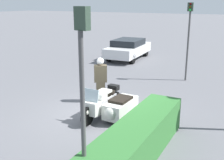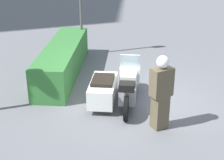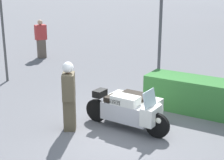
{
  "view_description": "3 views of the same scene",
  "coord_description": "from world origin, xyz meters",
  "px_view_note": "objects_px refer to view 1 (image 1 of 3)",
  "views": [
    {
      "loc": [
        7.68,
        4.68,
        3.83
      ],
      "look_at": [
        -0.79,
        0.18,
        1.11
      ],
      "focal_mm": 45.0,
      "sensor_mm": 36.0,
      "label": 1
    },
    {
      "loc": [
        -8.26,
        0.04,
        4.19
      ],
      "look_at": [
        -0.84,
        0.55,
        0.97
      ],
      "focal_mm": 55.0,
      "sensor_mm": 36.0,
      "label": 2
    },
    {
      "loc": [
        3.79,
        -6.87,
        3.7
      ],
      "look_at": [
        -0.61,
        0.37,
        1.17
      ],
      "focal_mm": 55.0,
      "sensor_mm": 36.0,
      "label": 3
    }
  ],
  "objects_px": {
    "officer_rider": "(101,79)",
    "traffic_light_far": "(189,31)",
    "police_motorcycle": "(111,106)",
    "hedge_bush_curbside": "(138,140)",
    "parked_car_background": "(128,48)",
    "traffic_light_near": "(83,82)"
  },
  "relations": [
    {
      "from": "traffic_light_far",
      "to": "parked_car_background",
      "type": "height_order",
      "value": "traffic_light_far"
    },
    {
      "from": "officer_rider",
      "to": "traffic_light_near",
      "type": "bearing_deg",
      "value": 174.17
    },
    {
      "from": "officer_rider",
      "to": "hedge_bush_curbside",
      "type": "bearing_deg",
      "value": -170.1
    },
    {
      "from": "traffic_light_near",
      "to": "traffic_light_far",
      "type": "relative_size",
      "value": 1.0
    },
    {
      "from": "officer_rider",
      "to": "traffic_light_far",
      "type": "height_order",
      "value": "traffic_light_far"
    },
    {
      "from": "traffic_light_near",
      "to": "parked_car_background",
      "type": "bearing_deg",
      "value": 28.94
    },
    {
      "from": "parked_car_background",
      "to": "traffic_light_far",
      "type": "bearing_deg",
      "value": -130.38
    },
    {
      "from": "police_motorcycle",
      "to": "officer_rider",
      "type": "height_order",
      "value": "officer_rider"
    },
    {
      "from": "officer_rider",
      "to": "traffic_light_far",
      "type": "relative_size",
      "value": 0.47
    },
    {
      "from": "police_motorcycle",
      "to": "hedge_bush_curbside",
      "type": "height_order",
      "value": "police_motorcycle"
    },
    {
      "from": "officer_rider",
      "to": "hedge_bush_curbside",
      "type": "xyz_separation_m",
      "value": [
        3.08,
        2.87,
        -0.45
      ]
    },
    {
      "from": "police_motorcycle",
      "to": "traffic_light_near",
      "type": "xyz_separation_m",
      "value": [
        3.74,
        1.44,
        1.98
      ]
    },
    {
      "from": "hedge_bush_curbside",
      "to": "traffic_light_far",
      "type": "bearing_deg",
      "value": -174.89
    },
    {
      "from": "hedge_bush_curbside",
      "to": "traffic_light_near",
      "type": "relative_size",
      "value": 1.18
    },
    {
      "from": "traffic_light_near",
      "to": "traffic_light_far",
      "type": "xyz_separation_m",
      "value": [
        -9.6,
        -0.37,
        0.01
      ]
    },
    {
      "from": "parked_car_background",
      "to": "hedge_bush_curbside",
      "type": "bearing_deg",
      "value": -157.65
    },
    {
      "from": "hedge_bush_curbside",
      "to": "traffic_light_near",
      "type": "bearing_deg",
      "value": -9.54
    },
    {
      "from": "officer_rider",
      "to": "traffic_light_near",
      "type": "distance_m",
      "value": 5.78
    },
    {
      "from": "parked_car_background",
      "to": "officer_rider",
      "type": "bearing_deg",
      "value": -165.85
    },
    {
      "from": "traffic_light_near",
      "to": "parked_car_background",
      "type": "relative_size",
      "value": 0.83
    },
    {
      "from": "officer_rider",
      "to": "parked_car_background",
      "type": "height_order",
      "value": "officer_rider"
    },
    {
      "from": "police_motorcycle",
      "to": "parked_car_background",
      "type": "height_order",
      "value": "parked_car_background"
    }
  ]
}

